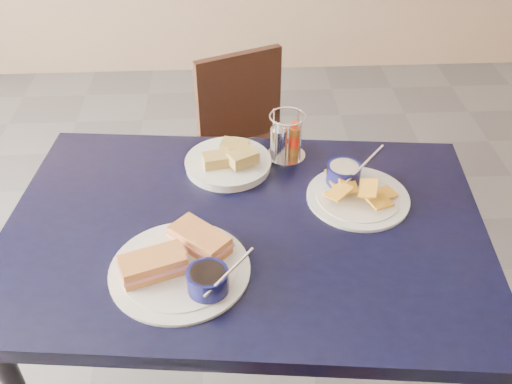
{
  "coord_description": "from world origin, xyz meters",
  "views": [
    {
      "loc": [
        -0.25,
        -0.94,
        1.67
      ],
      "look_at": [
        -0.2,
        0.14,
        0.82
      ],
      "focal_mm": 40.0,
      "sensor_mm": 36.0,
      "label": 1
    }
  ],
  "objects_px": {
    "bread_basket": "(229,162)",
    "condiment_caddy": "(285,139)",
    "dining_table": "(245,245)",
    "chair_far": "(255,136)",
    "plantain_plate": "(353,188)",
    "sandwich_plate": "(183,264)"
  },
  "relations": [
    {
      "from": "bread_basket",
      "to": "condiment_caddy",
      "type": "bearing_deg",
      "value": 17.17
    },
    {
      "from": "dining_table",
      "to": "condiment_caddy",
      "type": "xyz_separation_m",
      "value": [
        0.12,
        0.29,
        0.12
      ]
    },
    {
      "from": "condiment_caddy",
      "to": "bread_basket",
      "type": "bearing_deg",
      "value": -162.83
    },
    {
      "from": "chair_far",
      "to": "plantain_plate",
      "type": "bearing_deg",
      "value": -74.77
    },
    {
      "from": "dining_table",
      "to": "chair_far",
      "type": "height_order",
      "value": "chair_far"
    },
    {
      "from": "sandwich_plate",
      "to": "condiment_caddy",
      "type": "bearing_deg",
      "value": 58.98
    },
    {
      "from": "chair_far",
      "to": "condiment_caddy",
      "type": "bearing_deg",
      "value": -84.98
    },
    {
      "from": "dining_table",
      "to": "sandwich_plate",
      "type": "relative_size",
      "value": 3.88
    },
    {
      "from": "dining_table",
      "to": "chair_far",
      "type": "xyz_separation_m",
      "value": [
        0.07,
        0.89,
        -0.25
      ]
    },
    {
      "from": "chair_far",
      "to": "bread_basket",
      "type": "height_order",
      "value": "bread_basket"
    },
    {
      "from": "chair_far",
      "to": "sandwich_plate",
      "type": "bearing_deg",
      "value": -101.45
    },
    {
      "from": "sandwich_plate",
      "to": "bread_basket",
      "type": "relative_size",
      "value": 1.38
    },
    {
      "from": "condiment_caddy",
      "to": "dining_table",
      "type": "bearing_deg",
      "value": -113.01
    },
    {
      "from": "dining_table",
      "to": "bread_basket",
      "type": "bearing_deg",
      "value": 97.94
    },
    {
      "from": "plantain_plate",
      "to": "condiment_caddy",
      "type": "relative_size",
      "value": 1.94
    },
    {
      "from": "sandwich_plate",
      "to": "bread_basket",
      "type": "height_order",
      "value": "sandwich_plate"
    },
    {
      "from": "chair_far",
      "to": "bread_basket",
      "type": "relative_size",
      "value": 3.24
    },
    {
      "from": "plantain_plate",
      "to": "chair_far",
      "type": "bearing_deg",
      "value": 105.23
    },
    {
      "from": "plantain_plate",
      "to": "condiment_caddy",
      "type": "xyz_separation_m",
      "value": [
        -0.16,
        0.18,
        0.04
      ]
    },
    {
      "from": "plantain_plate",
      "to": "bread_basket",
      "type": "height_order",
      "value": "plantain_plate"
    },
    {
      "from": "sandwich_plate",
      "to": "condiment_caddy",
      "type": "height_order",
      "value": "condiment_caddy"
    },
    {
      "from": "chair_far",
      "to": "sandwich_plate",
      "type": "xyz_separation_m",
      "value": [
        -0.21,
        -1.04,
        0.34
      ]
    }
  ]
}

